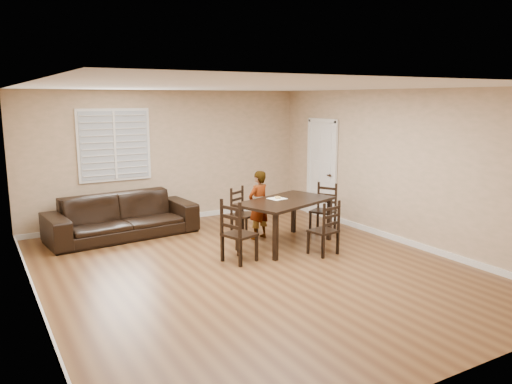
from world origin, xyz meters
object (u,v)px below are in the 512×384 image
at_px(sofa, 122,216).
at_px(donut, 278,197).
at_px(child, 258,205).
at_px(chair_left, 234,235).
at_px(chair_near, 240,213).
at_px(dining_table, 286,205).
at_px(chair_far, 328,231).
at_px(chair_right, 325,209).

bearing_deg(sofa, donut, -43.00).
height_order(child, donut, child).
distance_m(chair_left, sofa, 2.62).
xyz_separation_m(chair_near, sofa, (-1.96, 0.94, -0.02)).
bearing_deg(dining_table, sofa, 120.97).
xyz_separation_m(chair_left, donut, (1.19, 0.61, 0.37)).
xyz_separation_m(chair_far, chair_right, (0.94, 1.29, 0.01)).
relative_size(chair_near, donut, 8.39).
xyz_separation_m(dining_table, donut, (-0.04, 0.19, 0.11)).
height_order(chair_near, sofa, chair_near).
bearing_deg(chair_right, child, -124.40).
bearing_deg(chair_near, chair_far, -96.95).
height_order(chair_right, sofa, chair_right).
bearing_deg(chair_left, child, -63.37).
xyz_separation_m(chair_left, sofa, (-1.09, 2.38, -0.07)).
bearing_deg(chair_far, dining_table, -82.06).
relative_size(chair_near, chair_left, 0.90).
bearing_deg(sofa, chair_right, -28.47).
height_order(dining_table, donut, donut).
height_order(chair_near, chair_left, chair_left).
height_order(child, sofa, child).
distance_m(child, sofa, 2.54).
relative_size(chair_right, child, 0.74).
relative_size(chair_left, donut, 9.33).
bearing_deg(donut, chair_far, -73.12).
bearing_deg(chair_left, dining_table, -88.92).
height_order(chair_far, child, child).
relative_size(chair_near, child, 0.72).
distance_m(dining_table, sofa, 3.05).
bearing_deg(chair_left, chair_right, -88.46).
relative_size(donut, sofa, 0.04).
xyz_separation_m(dining_table, chair_left, (-1.23, -0.42, -0.26)).
height_order(dining_table, child, child).
distance_m(chair_left, child, 1.45).
height_order(chair_near, donut, chair_near).
bearing_deg(sofa, dining_table, -45.34).
distance_m(chair_near, child, 0.50).
xyz_separation_m(chair_far, donut, (-0.32, 1.04, 0.42)).
bearing_deg(donut, chair_right, 11.10).
bearing_deg(chair_far, sofa, -57.10).
distance_m(child, donut, 0.47).
distance_m(chair_near, chair_far, 1.97).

